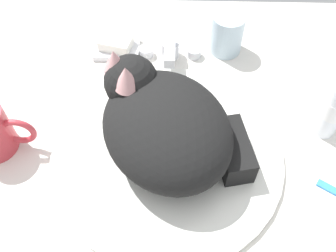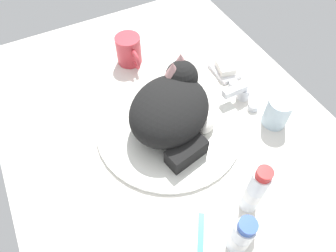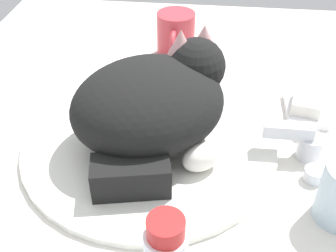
# 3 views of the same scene
# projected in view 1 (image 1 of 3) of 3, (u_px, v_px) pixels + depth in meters

# --- Properties ---
(ground_plane) EXTENTS (1.10, 0.83, 0.03)m
(ground_plane) POSITION_uv_depth(u_px,v_px,m) (167.00, 160.00, 0.64)
(ground_plane) COLOR silver
(sink_basin) EXTENTS (0.38, 0.38, 0.01)m
(sink_basin) POSITION_uv_depth(u_px,v_px,m) (167.00, 154.00, 0.63)
(sink_basin) COLOR silver
(sink_basin) RESTS_ON ground_plane
(faucet) EXTENTS (0.12, 0.09, 0.06)m
(faucet) POSITION_uv_depth(u_px,v_px,m) (170.00, 50.00, 0.74)
(faucet) COLOR silver
(faucet) RESTS_ON ground_plane
(cat) EXTENTS (0.27, 0.29, 0.15)m
(cat) POSITION_uv_depth(u_px,v_px,m) (165.00, 124.00, 0.57)
(cat) COLOR black
(cat) RESTS_ON sink_basin
(rinse_cup) EXTENTS (0.06, 0.06, 0.08)m
(rinse_cup) POSITION_uv_depth(u_px,v_px,m) (227.00, 34.00, 0.74)
(rinse_cup) COLOR silver
(rinse_cup) RESTS_ON ground_plane
(soap_dish) EXTENTS (0.09, 0.06, 0.01)m
(soap_dish) POSITION_uv_depth(u_px,v_px,m) (117.00, 49.00, 0.77)
(soap_dish) COLOR white
(soap_dish) RESTS_ON ground_plane
(soap_bar) EXTENTS (0.07, 0.06, 0.02)m
(soap_bar) POSITION_uv_depth(u_px,v_px,m) (116.00, 42.00, 0.76)
(soap_bar) COLOR white
(soap_bar) RESTS_ON soap_dish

